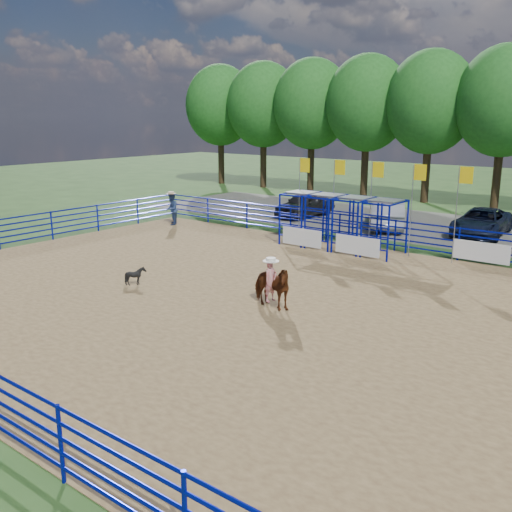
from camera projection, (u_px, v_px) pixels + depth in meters
name	position (u px, v px, depth m)	size (l,w,h in m)	color
ground	(268.00, 304.00, 19.43)	(120.00, 120.00, 0.00)	#365C24
arena_dirt	(268.00, 304.00, 19.43)	(30.00, 20.00, 0.02)	olive
gravel_strip	(447.00, 229.00, 32.44)	(40.00, 10.00, 0.01)	#67655C
horse_and_rider	(271.00, 283.00, 18.81)	(1.87, 1.03, 2.42)	#5C2A12
calf	(136.00, 276.00, 21.50)	(0.57, 0.64, 0.71)	black
spectator_cowboy	(172.00, 209.00, 33.29)	(1.12, 1.15, 1.93)	navy
car_a	(305.00, 204.00, 36.18)	(1.86, 4.61, 1.57)	black
car_b	(388.00, 214.00, 32.36)	(1.75, 5.02, 1.65)	gray
car_c	(481.00, 222.00, 30.38)	(2.39, 5.18, 1.44)	black
perimeter_fence	(269.00, 283.00, 19.25)	(30.10, 20.10, 1.50)	#0712A4
chute_assembly	(348.00, 224.00, 27.03)	(19.32, 2.41, 4.20)	#0712A4
treeline	(505.00, 96.00, 37.53)	(56.40, 6.40, 11.24)	#3F2B19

